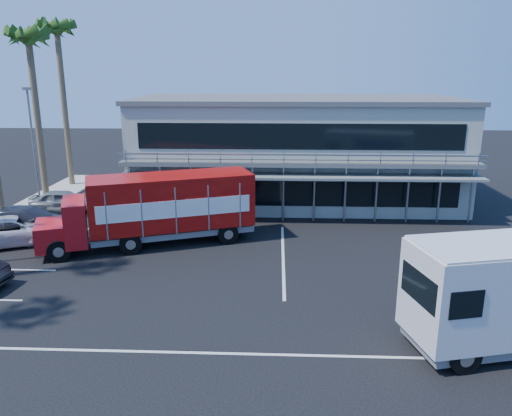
{
  "coord_description": "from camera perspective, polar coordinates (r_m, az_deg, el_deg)",
  "views": [
    {
      "loc": [
        1.63,
        -20.65,
        9.1
      ],
      "look_at": [
        0.59,
        3.94,
        2.3
      ],
      "focal_mm": 35.0,
      "sensor_mm": 36.0,
      "label": 1
    }
  ],
  "objects": [
    {
      "name": "palm_f",
      "position": [
        42.64,
        -21.74,
        17.59
      ],
      "size": [
        2.8,
        2.8,
        13.25
      ],
      "color": "brown",
      "rests_on": "ground"
    },
    {
      "name": "parked_car_c",
      "position": [
        29.95,
        -25.87,
        -2.33
      ],
      "size": [
        6.01,
        4.55,
        1.52
      ],
      "primitive_type": "imported",
      "rotation": [
        0.0,
        0.0,
        2.0
      ],
      "color": "silver",
      "rests_on": "ground"
    },
    {
      "name": "light_pole_far",
      "position": [
        35.69,
        -24.1,
        6.7
      ],
      "size": [
        0.5,
        0.25,
        8.09
      ],
      "color": "gray",
      "rests_on": "ground"
    },
    {
      "name": "parked_car_d",
      "position": [
        31.18,
        -24.64,
        -1.39
      ],
      "size": [
        5.91,
        2.88,
        1.66
      ],
      "primitive_type": "imported",
      "rotation": [
        0.0,
        0.0,
        1.67
      ],
      "color": "#282A35",
      "rests_on": "ground"
    },
    {
      "name": "building",
      "position": [
        36.03,
        4.61,
        6.7
      ],
      "size": [
        22.4,
        12.0,
        7.3
      ],
      "color": "#9FA395",
      "rests_on": "ground"
    },
    {
      "name": "red_truck",
      "position": [
        27.09,
        -11.21,
        0.09
      ],
      "size": [
        11.34,
        6.33,
        3.76
      ],
      "rotation": [
        0.0,
        0.0,
        0.36
      ],
      "color": "#B50E13",
      "rests_on": "ground"
    },
    {
      "name": "palm_e",
      "position": [
        37.44,
        -24.49,
        16.38
      ],
      "size": [
        2.8,
        2.8,
        12.25
      ],
      "color": "brown",
      "rests_on": "ground"
    },
    {
      "name": "ground",
      "position": [
        22.63,
        -1.93,
        -8.28
      ],
      "size": [
        120.0,
        120.0,
        0.0
      ],
      "primitive_type": "plane",
      "color": "black",
      "rests_on": "ground"
    },
    {
      "name": "parked_car_e",
      "position": [
        35.48,
        -21.12,
        0.76
      ],
      "size": [
        4.44,
        1.96,
        1.48
      ],
      "primitive_type": "imported",
      "rotation": [
        0.0,
        0.0,
        1.62
      ],
      "color": "gray",
      "rests_on": "ground"
    }
  ]
}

